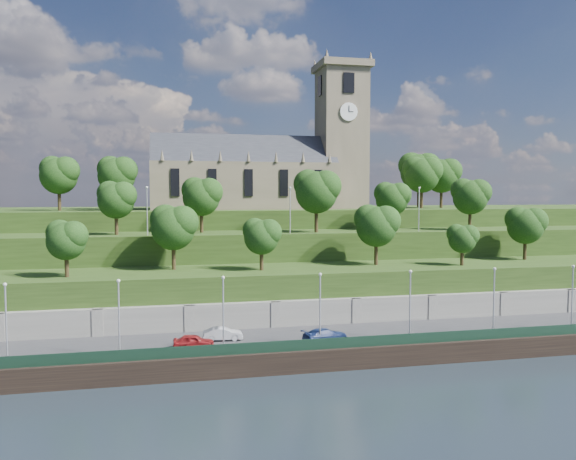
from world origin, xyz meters
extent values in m
plane|color=black|center=(0.00, 0.00, 0.00)|extent=(320.00, 320.00, 0.00)
cube|color=#2D2D30|center=(0.00, 6.00, 1.00)|extent=(160.00, 12.00, 2.00)
cube|color=black|center=(0.00, -0.05, 1.10)|extent=(160.00, 0.50, 2.20)
cube|color=#142E20|center=(0.00, 0.60, 2.60)|extent=(160.00, 0.10, 1.20)
cube|color=slate|center=(0.00, 12.00, 2.50)|extent=(160.00, 2.00, 5.00)
cube|color=slate|center=(-35.00, 11.20, 2.50)|extent=(1.20, 0.60, 5.00)
cube|color=slate|center=(-25.00, 11.20, 2.50)|extent=(1.20, 0.60, 5.00)
cube|color=slate|center=(-15.00, 11.20, 2.50)|extent=(1.20, 0.60, 5.00)
cube|color=slate|center=(-5.00, 11.20, 2.50)|extent=(1.20, 0.60, 5.00)
cube|color=slate|center=(5.00, 11.20, 2.50)|extent=(1.20, 0.60, 5.00)
cube|color=slate|center=(15.00, 11.20, 2.50)|extent=(1.20, 0.60, 5.00)
cube|color=slate|center=(25.00, 11.20, 2.50)|extent=(1.20, 0.60, 5.00)
cube|color=slate|center=(35.00, 11.20, 2.50)|extent=(1.20, 0.60, 5.00)
cube|color=#223913|center=(0.00, 18.00, 4.00)|extent=(160.00, 12.00, 8.00)
cube|color=#223913|center=(0.00, 29.00, 6.00)|extent=(160.00, 10.00, 12.00)
cube|color=#223913|center=(0.00, 50.00, 7.50)|extent=(160.00, 32.00, 15.00)
cube|color=brown|center=(-4.00, 46.00, 19.00)|extent=(32.00, 12.00, 8.00)
cube|color=#24262C|center=(-4.00, 46.00, 23.00)|extent=(32.00, 10.18, 10.18)
cone|color=brown|center=(-18.00, 40.00, 23.90)|extent=(0.70, 0.70, 1.80)
cone|color=brown|center=(-13.33, 40.00, 23.90)|extent=(0.70, 0.70, 1.80)
cone|color=brown|center=(-8.67, 40.00, 23.90)|extent=(0.70, 0.70, 1.80)
cone|color=brown|center=(-4.00, 40.00, 23.90)|extent=(0.70, 0.70, 1.80)
cone|color=brown|center=(0.67, 40.00, 23.90)|extent=(0.70, 0.70, 1.80)
cone|color=brown|center=(5.33, 40.00, 23.90)|extent=(0.70, 0.70, 1.80)
cone|color=brown|center=(10.00, 40.00, 23.90)|extent=(0.70, 0.70, 1.80)
cube|color=black|center=(-16.00, 39.92, 19.50)|extent=(1.40, 0.25, 4.50)
cube|color=black|center=(-10.00, 39.92, 19.50)|extent=(1.40, 0.25, 4.50)
cube|color=black|center=(-4.00, 39.92, 19.50)|extent=(1.40, 0.25, 4.50)
cube|color=black|center=(2.00, 39.92, 19.50)|extent=(1.40, 0.25, 4.50)
cube|color=black|center=(8.00, 39.92, 19.50)|extent=(1.40, 0.25, 4.50)
cube|color=brown|center=(14.00, 46.00, 27.50)|extent=(8.00, 8.00, 25.00)
cube|color=brown|center=(14.00, 46.00, 40.60)|extent=(9.20, 9.20, 1.20)
cone|color=brown|center=(10.00, 42.00, 41.80)|extent=(0.80, 0.80, 1.60)
cone|color=brown|center=(10.00, 50.00, 41.80)|extent=(0.80, 0.80, 1.60)
cone|color=brown|center=(18.00, 42.00, 41.80)|extent=(0.80, 0.80, 1.60)
cone|color=brown|center=(18.00, 50.00, 41.80)|extent=(0.80, 0.80, 1.60)
cube|color=black|center=(14.00, 41.92, 37.00)|extent=(2.00, 0.25, 3.50)
cube|color=black|center=(14.00, 50.08, 37.00)|extent=(2.00, 0.25, 3.50)
cube|color=black|center=(9.92, 46.00, 37.00)|extent=(0.25, 2.00, 3.50)
cube|color=black|center=(18.08, 46.00, 37.00)|extent=(0.25, 2.00, 3.50)
cylinder|color=white|center=(14.00, 41.88, 32.00)|extent=(3.20, 0.30, 3.20)
cylinder|color=white|center=(18.12, 46.00, 32.00)|extent=(0.30, 3.20, 3.20)
cube|color=black|center=(14.00, 41.70, 32.50)|extent=(0.12, 0.05, 1.10)
cube|color=black|center=(14.40, 41.70, 32.00)|extent=(0.80, 0.05, 0.12)
cylinder|color=black|center=(-28.86, 16.00, 9.44)|extent=(0.49, 0.49, 2.88)
sphere|color=#14330E|center=(-28.86, 16.00, 12.23)|extent=(4.48, 4.48, 4.48)
sphere|color=#14330E|center=(-27.96, 15.55, 12.90)|extent=(3.36, 3.36, 3.36)
sphere|color=#14330E|center=(-29.64, 16.56, 13.13)|extent=(3.14, 3.14, 3.14)
cylinder|color=black|center=(-16.60, 20.00, 9.80)|extent=(0.52, 0.52, 3.60)
sphere|color=#14330E|center=(-16.60, 20.00, 13.27)|extent=(5.59, 5.59, 5.59)
sphere|color=#14330E|center=(-15.48, 19.44, 14.11)|extent=(4.19, 4.19, 4.19)
sphere|color=#14330E|center=(-17.58, 20.70, 14.39)|extent=(3.92, 3.92, 3.92)
cylinder|color=black|center=(-5.70, 17.00, 9.43)|extent=(0.49, 0.49, 2.86)
sphere|color=#14330E|center=(-5.70, 17.00, 12.19)|extent=(4.44, 4.44, 4.44)
sphere|color=#14330E|center=(-4.81, 16.56, 12.85)|extent=(3.33, 3.33, 3.33)
sphere|color=#14330E|center=(-6.48, 17.56, 13.08)|extent=(3.11, 3.11, 3.11)
cylinder|color=black|center=(10.48, 19.00, 9.78)|extent=(0.52, 0.52, 3.55)
sphere|color=#14330E|center=(10.48, 19.00, 13.21)|extent=(5.52, 5.52, 5.52)
sphere|color=#14330E|center=(11.59, 18.45, 14.04)|extent=(4.14, 4.14, 4.14)
sphere|color=#14330E|center=(9.51, 19.69, 14.31)|extent=(3.87, 3.87, 3.87)
cylinder|color=black|center=(21.66, 16.00, 9.21)|extent=(0.47, 0.47, 2.41)
sphere|color=#14330E|center=(21.66, 16.00, 11.54)|extent=(3.75, 3.75, 3.75)
sphere|color=#14330E|center=(22.41, 15.62, 12.10)|extent=(2.81, 2.81, 2.81)
sphere|color=#14330E|center=(21.00, 16.47, 12.29)|extent=(2.63, 2.63, 2.63)
cylinder|color=black|center=(34.07, 20.00, 9.67)|extent=(0.51, 0.51, 3.35)
sphere|color=#14330E|center=(34.07, 20.00, 12.91)|extent=(5.21, 5.21, 5.21)
sphere|color=#14330E|center=(35.11, 19.48, 13.69)|extent=(3.91, 3.91, 3.91)
sphere|color=#14330E|center=(33.16, 20.65, 13.95)|extent=(3.65, 3.65, 3.65)
cylinder|color=black|center=(-24.23, 28.00, 13.61)|extent=(0.50, 0.50, 3.23)
sphere|color=#14330E|center=(-24.23, 28.00, 16.74)|extent=(5.02, 5.02, 5.02)
sphere|color=#14330E|center=(-23.22, 27.50, 17.49)|extent=(3.77, 3.77, 3.77)
sphere|color=#14330E|center=(-25.11, 28.63, 17.74)|extent=(3.52, 3.52, 3.52)
cylinder|color=black|center=(-12.41, 30.00, 13.75)|extent=(0.52, 0.52, 3.50)
sphere|color=#14330E|center=(-12.41, 30.00, 17.13)|extent=(5.45, 5.45, 5.45)
sphere|color=#14330E|center=(-11.32, 29.46, 17.95)|extent=(4.08, 4.08, 4.08)
sphere|color=#14330E|center=(-13.36, 30.68, 18.22)|extent=(3.81, 3.81, 3.81)
cylinder|color=black|center=(4.18, 27.00, 14.00)|extent=(0.54, 0.54, 4.00)
sphere|color=#14330E|center=(4.18, 27.00, 17.87)|extent=(6.22, 6.22, 6.22)
sphere|color=#14330E|center=(5.42, 26.38, 18.80)|extent=(4.67, 4.67, 4.67)
sphere|color=#14330E|center=(3.09, 27.78, 19.11)|extent=(4.36, 4.36, 4.36)
cylinder|color=black|center=(16.88, 29.00, 13.62)|extent=(0.50, 0.50, 3.24)
sphere|color=#14330E|center=(16.88, 29.00, 16.76)|extent=(5.05, 5.05, 5.05)
sphere|color=#14330E|center=(17.89, 28.50, 17.51)|extent=(3.78, 3.78, 3.78)
sphere|color=#14330E|center=(16.00, 29.63, 17.77)|extent=(3.53, 3.53, 3.53)
cylinder|color=black|center=(29.13, 27.00, 13.74)|extent=(0.52, 0.52, 3.49)
sphere|color=#14330E|center=(29.13, 27.00, 17.12)|extent=(5.43, 5.43, 5.43)
sphere|color=#14330E|center=(30.22, 26.46, 17.93)|extent=(4.07, 4.07, 4.07)
sphere|color=#14330E|center=(28.18, 27.68, 18.20)|extent=(3.80, 3.80, 3.80)
cylinder|color=black|center=(-34.05, 42.00, 16.87)|extent=(0.53, 0.53, 3.74)
sphere|color=#14330E|center=(-34.05, 42.00, 20.49)|extent=(5.82, 5.82, 5.82)
sphere|color=#14330E|center=(-32.88, 41.42, 21.36)|extent=(4.37, 4.37, 4.37)
sphere|color=#14330E|center=(-35.07, 42.73, 21.66)|extent=(4.08, 4.08, 4.08)
cylinder|color=black|center=(-25.62, 48.00, 16.97)|extent=(0.54, 0.54, 3.94)
sphere|color=#14330E|center=(-25.62, 48.00, 20.78)|extent=(6.13, 6.13, 6.13)
sphere|color=#14330E|center=(-24.40, 47.39, 21.70)|extent=(4.60, 4.60, 4.60)
sphere|color=#14330E|center=(-26.69, 48.77, 22.00)|extent=(4.29, 4.29, 4.29)
cylinder|color=black|center=(-25.10, 40.00, 16.87)|extent=(0.53, 0.53, 3.74)
sphere|color=#14330E|center=(-25.10, 40.00, 20.48)|extent=(5.81, 5.81, 5.81)
sphere|color=#14330E|center=(-23.93, 39.42, 21.35)|extent=(4.36, 4.36, 4.36)
sphere|color=#14330E|center=(-26.11, 40.73, 21.64)|extent=(4.07, 4.07, 4.07)
cylinder|color=black|center=(28.07, 42.00, 17.03)|extent=(0.54, 0.54, 4.07)
sphere|color=#14330E|center=(28.07, 42.00, 20.97)|extent=(6.33, 6.33, 6.33)
sphere|color=#14330E|center=(29.34, 41.37, 21.92)|extent=(4.75, 4.75, 4.75)
sphere|color=#14330E|center=(26.97, 42.79, 22.23)|extent=(4.43, 4.43, 4.43)
cylinder|color=black|center=(31.25, 50.00, 17.33)|extent=(0.57, 0.57, 4.66)
sphere|color=#14330E|center=(31.25, 50.00, 21.83)|extent=(7.25, 7.25, 7.25)
sphere|color=#14330E|center=(32.70, 49.28, 22.92)|extent=(5.43, 5.43, 5.43)
sphere|color=#14330E|center=(29.99, 50.91, 23.28)|extent=(5.07, 5.07, 5.07)
cylinder|color=black|center=(33.01, 44.00, 17.03)|extent=(0.54, 0.54, 4.05)
sphere|color=#14330E|center=(33.01, 44.00, 20.94)|extent=(6.30, 6.30, 6.30)
sphere|color=#14330E|center=(34.27, 43.37, 21.89)|extent=(4.73, 4.73, 4.73)
sphere|color=#14330E|center=(31.91, 44.79, 22.20)|extent=(4.41, 4.41, 4.41)
cylinder|color=#B2B2B7|center=(-32.00, 2.50, 5.64)|extent=(0.16, 0.16, 7.28)
sphere|color=silver|center=(-32.00, 2.50, 9.40)|extent=(0.36, 0.36, 0.36)
cylinder|color=#B2B2B7|center=(-22.00, 2.50, 5.64)|extent=(0.16, 0.16, 7.28)
sphere|color=silver|center=(-22.00, 2.50, 9.40)|extent=(0.36, 0.36, 0.36)
cylinder|color=#B2B2B7|center=(-12.00, 2.50, 5.64)|extent=(0.16, 0.16, 7.28)
sphere|color=silver|center=(-12.00, 2.50, 9.40)|extent=(0.36, 0.36, 0.36)
cylinder|color=#B2B2B7|center=(-2.00, 2.50, 5.64)|extent=(0.16, 0.16, 7.28)
sphere|color=silver|center=(-2.00, 2.50, 9.40)|extent=(0.36, 0.36, 0.36)
cylinder|color=#B2B2B7|center=(8.00, 2.50, 5.64)|extent=(0.16, 0.16, 7.28)
sphere|color=silver|center=(8.00, 2.50, 9.40)|extent=(0.36, 0.36, 0.36)
cylinder|color=#B2B2B7|center=(18.00, 2.50, 5.64)|extent=(0.16, 0.16, 7.28)
sphere|color=silver|center=(18.00, 2.50, 9.40)|extent=(0.36, 0.36, 0.36)
cylinder|color=#B2B2B7|center=(28.00, 2.50, 5.64)|extent=(0.16, 0.16, 7.28)
sphere|color=silver|center=(28.00, 2.50, 9.40)|extent=(0.36, 0.36, 0.36)
cylinder|color=#B2B2B7|center=(-20.00, 26.00, 15.20)|extent=(0.16, 0.16, 6.40)
sphere|color=silver|center=(-20.00, 26.00, 18.52)|extent=(0.36, 0.36, 0.36)
cylinder|color=#B2B2B7|center=(0.00, 26.00, 15.20)|extent=(0.16, 0.16, 6.40)
sphere|color=silver|center=(0.00, 26.00, 18.52)|extent=(0.36, 0.36, 0.36)
cylinder|color=#B2B2B7|center=(20.00, 26.00, 15.20)|extent=(0.16, 0.16, 6.40)
sphere|color=silver|center=(20.00, 26.00, 18.52)|extent=(0.36, 0.36, 0.36)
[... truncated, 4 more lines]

